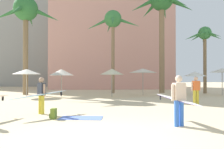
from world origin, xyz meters
TOP-DOWN VIEW (x-y plane):
  - ground at (0.00, 0.00)m, footprint 120.00×120.00m
  - hotel_pink at (2.18, 28.90)m, footprint 16.85×10.99m
  - palm_tree_far_left at (10.96, 16.06)m, footprint 4.09×3.96m
  - palm_tree_left at (1.67, 17.09)m, footprint 5.71×5.62m
  - palm_tree_center at (6.88, 17.25)m, footprint 6.76×6.41m
  - palm_tree_right at (-6.69, 15.64)m, footprint 6.35×6.26m
  - cafe_umbrella_0 at (-5.78, 12.97)m, footprint 2.27×2.27m
  - cafe_umbrella_1 at (1.28, 12.81)m, footprint 2.01×2.01m
  - cafe_umbrella_2 at (-3.01, 13.48)m, footprint 2.11×2.11m
  - cafe_umbrella_3 at (4.15, 13.87)m, footprint 2.49×2.49m
  - cafe_umbrella_5 at (11.38, 13.61)m, footprint 2.11×2.11m
  - cafe_umbrella_6 at (8.94, 13.80)m, footprint 2.02×2.02m
  - beach_towel at (-0.65, 3.16)m, footprint 1.82×1.10m
  - backpack at (-1.76, 3.07)m, footprint 0.28×0.32m
  - person_far_right at (-2.52, 4.19)m, footprint 2.23×2.43m
  - person_mid_right at (2.78, 1.49)m, footprint 0.84×3.12m
  - person_far_left at (5.91, 6.96)m, footprint 0.61×0.27m

SIDE VIEW (x-z plane):
  - ground at x=0.00m, z-range 0.00..0.00m
  - beach_towel at x=-0.65m, z-range 0.00..0.01m
  - backpack at x=-1.76m, z-range -0.01..0.41m
  - person_far_right at x=-2.52m, z-range 0.07..1.75m
  - person_far_left at x=5.91m, z-range 0.08..1.79m
  - person_mid_right at x=2.78m, z-range 0.07..1.81m
  - cafe_umbrella_6 at x=8.94m, z-range 0.86..3.02m
  - cafe_umbrella_2 at x=-3.01m, z-range 0.90..3.24m
  - cafe_umbrella_0 at x=-5.78m, z-range 0.95..3.27m
  - cafe_umbrella_1 at x=1.28m, z-range 0.93..3.29m
  - cafe_umbrella_3 at x=4.15m, z-range 1.02..3.45m
  - cafe_umbrella_5 at x=11.38m, z-range 1.04..3.51m
  - palm_tree_far_left at x=10.96m, z-range 2.14..8.93m
  - palm_tree_left at x=1.67m, z-range 2.87..11.43m
  - hotel_pink at x=2.18m, z-range 0.00..14.38m
  - palm_tree_right at x=-6.69m, z-range 2.94..12.18m
  - palm_tree_center at x=6.88m, z-range 3.54..14.70m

